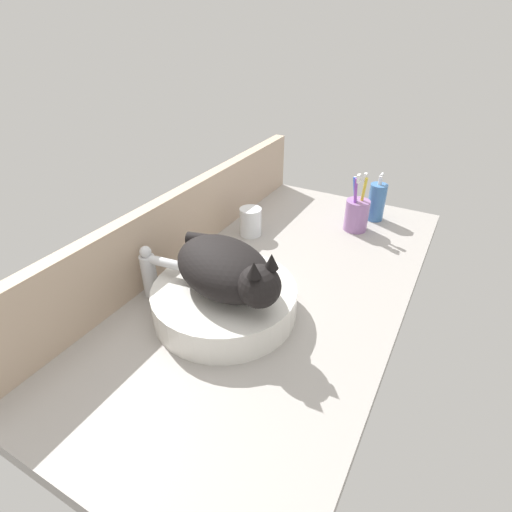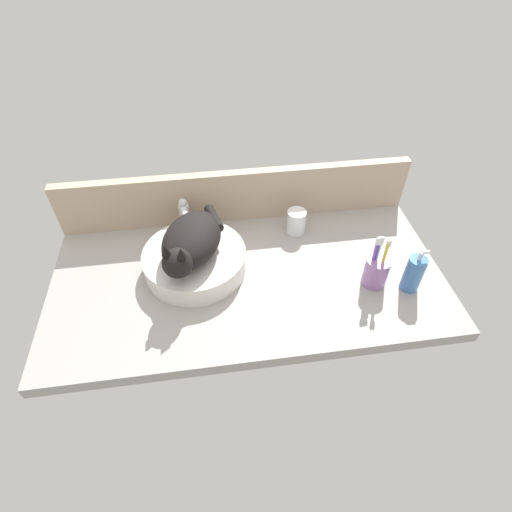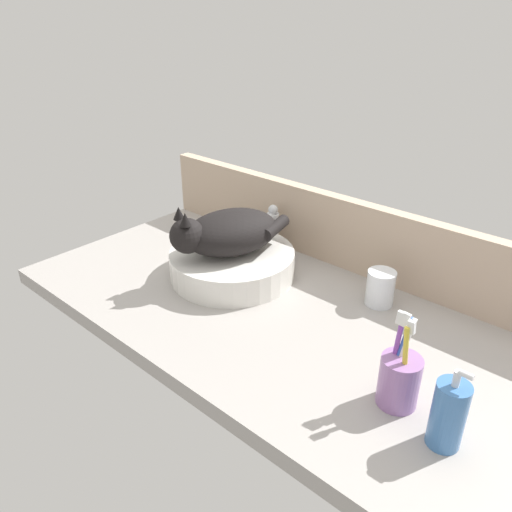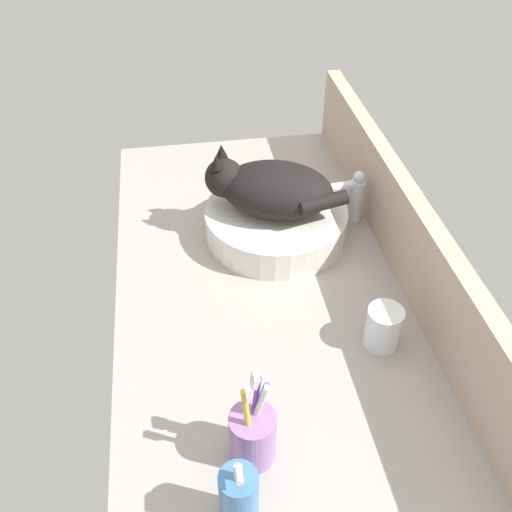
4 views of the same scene
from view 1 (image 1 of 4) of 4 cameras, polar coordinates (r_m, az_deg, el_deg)
ground_plane at (r=104.48cm, az=2.90°, el=-4.75°), size 124.36×63.01×4.00cm
backsplash_panel at (r=112.25cm, az=-10.69°, el=4.52°), size 124.36×3.60×19.40cm
sink_basin at (r=91.82cm, az=-4.48°, el=-6.34°), size 32.71×32.71×7.19cm
cat at (r=85.47cm, az=-4.15°, el=-1.83°), size 24.64×30.21×14.00cm
faucet at (r=97.99cm, az=-14.57°, el=-2.00°), size 4.21×11.86×13.60cm
soap_dispenser at (r=137.96cm, az=16.85°, el=7.43°), size 5.55×5.55×15.57cm
toothbrush_cup at (r=129.73cm, az=14.18°, el=5.89°), size 7.35×7.35×18.72cm
water_glass at (r=123.64cm, az=-0.77°, el=4.70°), size 6.75×6.75×8.70cm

